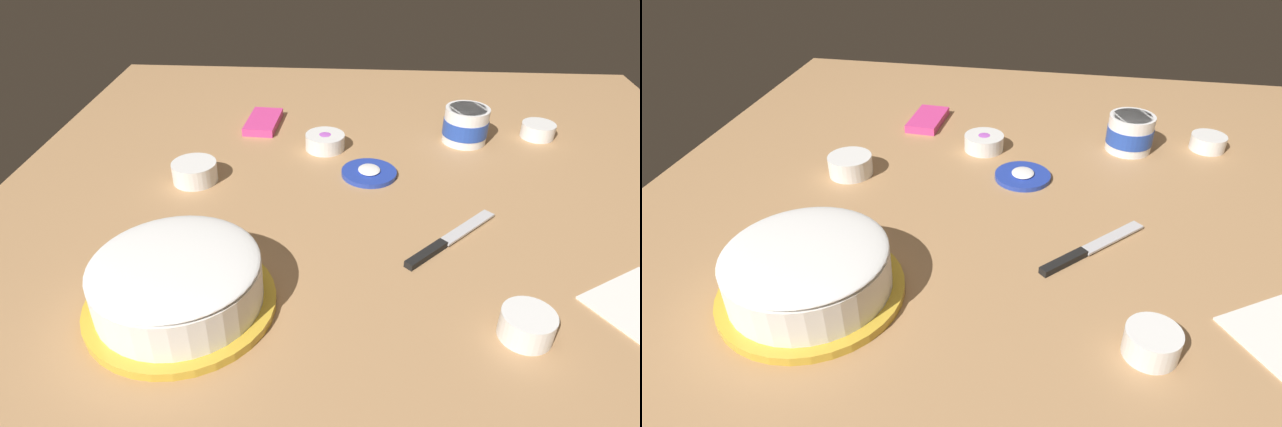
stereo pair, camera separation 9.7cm
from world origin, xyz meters
The scene contains 10 objects.
ground_plane centered at (0.00, 0.00, 0.00)m, with size 1.54×1.54×0.00m, color tan.
frosted_cake centered at (0.33, -0.30, 0.04)m, with size 0.28×0.28×0.09m.
frosting_tub centered at (-0.27, 0.21, 0.04)m, with size 0.10×0.10×0.08m.
frosting_tub_lid centered at (-0.09, -0.01, 0.01)m, with size 0.12×0.12×0.02m.
spreading_knife centered at (0.15, 0.11, 0.01)m, with size 0.18×0.18×0.01m.
sprinkle_bowl_blue centered at (-0.05, -0.37, 0.02)m, with size 0.09×0.09×0.04m.
sprinkle_bowl_yellow centered at (0.36, 0.20, 0.02)m, with size 0.08×0.08×0.04m.
sprinkle_bowl_green centered at (-0.31, 0.39, 0.02)m, with size 0.08×0.08×0.03m.
sprinkle_bowl_rainbow centered at (-0.21, -0.11, 0.02)m, with size 0.09×0.09×0.04m.
candy_box_lower centered at (-0.33, -0.27, 0.01)m, with size 0.14×0.07×0.02m, color #E53D8E.
Camera 2 is at (0.91, 0.04, 0.57)m, focal length 30.86 mm.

